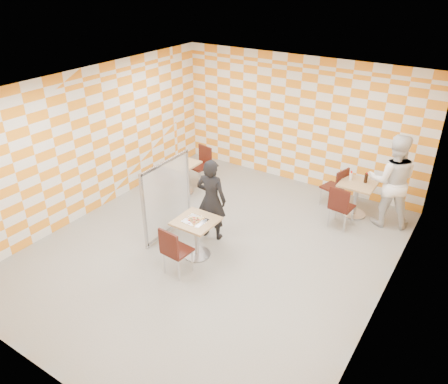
# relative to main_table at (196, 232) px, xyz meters

# --- Properties ---
(room_shell) EXTENTS (7.00, 7.00, 7.00)m
(room_shell) POSITION_rel_main_table_xyz_m (0.15, 0.87, 0.99)
(room_shell) COLOR #969690
(room_shell) RESTS_ON ground
(main_table) EXTENTS (0.70, 0.70, 0.75)m
(main_table) POSITION_rel_main_table_xyz_m (0.00, 0.00, 0.00)
(main_table) COLOR tan
(main_table) RESTS_ON ground
(second_table) EXTENTS (0.70, 0.70, 0.75)m
(second_table) POSITION_rel_main_table_xyz_m (1.93, 3.00, 0.00)
(second_table) COLOR tan
(second_table) RESTS_ON ground
(empty_table) EXTENTS (0.70, 0.70, 0.75)m
(empty_table) POSITION_rel_main_table_xyz_m (-1.74, 1.80, 0.00)
(empty_table) COLOR tan
(empty_table) RESTS_ON ground
(chair_main_front) EXTENTS (0.45, 0.46, 0.92)m
(chair_main_front) POSITION_rel_main_table_xyz_m (0.02, -0.67, 0.04)
(chair_main_front) COLOR #39120B
(chair_main_front) RESTS_ON ground
(chair_second_front) EXTENTS (0.46, 0.47, 0.92)m
(chair_second_front) POSITION_rel_main_table_xyz_m (1.83, 2.30, 0.04)
(chair_second_front) COLOR #39120B
(chair_second_front) RESTS_ON ground
(chair_second_side) EXTENTS (0.53, 0.52, 0.92)m
(chair_second_side) POSITION_rel_main_table_xyz_m (1.48, 3.08, 0.04)
(chair_second_side) COLOR #39120B
(chair_second_side) RESTS_ON ground
(chair_empty_near) EXTENTS (0.52, 0.53, 0.92)m
(chair_empty_near) POSITION_rel_main_table_xyz_m (-1.73, 1.21, 0.04)
(chair_empty_near) COLOR #39120B
(chair_empty_near) RESTS_ON ground
(chair_empty_far) EXTENTS (0.50, 0.51, 0.92)m
(chair_empty_far) POSITION_rel_main_table_xyz_m (-1.65, 2.47, 0.04)
(chair_empty_far) COLOR #39120B
(chair_empty_far) RESTS_ON ground
(partition) EXTENTS (0.08, 1.38, 1.55)m
(partition) POSITION_rel_main_table_xyz_m (-0.91, 0.31, 0.28)
(partition) COLOR white
(partition) RESTS_ON ground
(man_dark) EXTENTS (0.65, 0.48, 1.63)m
(man_dark) POSITION_rel_main_table_xyz_m (-0.13, 0.67, 0.30)
(man_dark) COLOR black
(man_dark) RESTS_ON ground
(man_white) EXTENTS (1.13, 1.00, 1.93)m
(man_white) POSITION_rel_main_table_xyz_m (2.56, 3.01, 0.46)
(man_white) COLOR white
(man_white) RESTS_ON ground
(pizza_on_foil) EXTENTS (0.40, 0.40, 0.04)m
(pizza_on_foil) POSITION_rel_main_table_xyz_m (-0.00, -0.02, 0.26)
(pizza_on_foil) COLOR silver
(pizza_on_foil) RESTS_ON main_table
(sport_bottle) EXTENTS (0.06, 0.06, 0.20)m
(sport_bottle) POSITION_rel_main_table_xyz_m (1.75, 3.06, 0.33)
(sport_bottle) COLOR white
(sport_bottle) RESTS_ON second_table
(soda_bottle) EXTENTS (0.07, 0.07, 0.23)m
(soda_bottle) POSITION_rel_main_table_xyz_m (2.05, 3.10, 0.34)
(soda_bottle) COLOR black
(soda_bottle) RESTS_ON second_table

